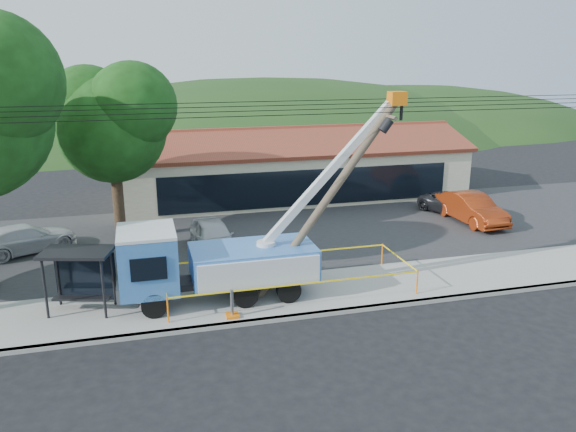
{
  "coord_description": "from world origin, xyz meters",
  "views": [
    {
      "loc": [
        -5.8,
        -15.64,
        9.2
      ],
      "look_at": [
        -0.28,
        5.0,
        3.02
      ],
      "focal_mm": 35.0,
      "sensor_mm": 36.0,
      "label": 1
    }
  ],
  "objects_px": {
    "car_white": "(27,254)",
    "car_dark": "(454,216)",
    "bus_shelter": "(80,266)",
    "utility_truck": "(213,260)",
    "leaning_pole": "(335,188)",
    "car_red": "(470,224)",
    "car_silver": "(214,253)"
  },
  "relations": [
    {
      "from": "bus_shelter",
      "to": "car_silver",
      "type": "height_order",
      "value": "bus_shelter"
    },
    {
      "from": "car_white",
      "to": "car_dark",
      "type": "distance_m",
      "value": 23.27
    },
    {
      "from": "car_silver",
      "to": "car_white",
      "type": "distance_m",
      "value": 8.92
    },
    {
      "from": "bus_shelter",
      "to": "car_silver",
      "type": "distance_m",
      "value": 7.8
    },
    {
      "from": "bus_shelter",
      "to": "car_dark",
      "type": "distance_m",
      "value": 21.73
    },
    {
      "from": "leaning_pole",
      "to": "car_red",
      "type": "relative_size",
      "value": 1.55
    },
    {
      "from": "car_silver",
      "to": "car_dark",
      "type": "relative_size",
      "value": 1.01
    },
    {
      "from": "car_silver",
      "to": "car_red",
      "type": "height_order",
      "value": "car_red"
    },
    {
      "from": "leaning_pole",
      "to": "bus_shelter",
      "type": "xyz_separation_m",
      "value": [
        -9.48,
        0.54,
        -2.4
      ]
    },
    {
      "from": "car_silver",
      "to": "car_dark",
      "type": "height_order",
      "value": "car_silver"
    },
    {
      "from": "car_white",
      "to": "car_dark",
      "type": "bearing_deg",
      "value": -116.39
    },
    {
      "from": "car_red",
      "to": "car_white",
      "type": "xyz_separation_m",
      "value": [
        -23.26,
        1.09,
        0.0
      ]
    },
    {
      "from": "car_dark",
      "to": "utility_truck",
      "type": "bearing_deg",
      "value": -173.3
    },
    {
      "from": "bus_shelter",
      "to": "car_red",
      "type": "xyz_separation_m",
      "value": [
        20.1,
        6.34,
        -1.86
      ]
    },
    {
      "from": "car_white",
      "to": "car_red",
      "type": "bearing_deg",
      "value": -120.59
    },
    {
      "from": "utility_truck",
      "to": "car_white",
      "type": "distance_m",
      "value": 11.19
    },
    {
      "from": "leaning_pole",
      "to": "car_silver",
      "type": "height_order",
      "value": "leaning_pole"
    },
    {
      "from": "bus_shelter",
      "to": "car_red",
      "type": "relative_size",
      "value": 0.56
    },
    {
      "from": "utility_truck",
      "to": "leaning_pole",
      "type": "xyz_separation_m",
      "value": [
        4.7,
        -0.27,
        2.55
      ]
    },
    {
      "from": "bus_shelter",
      "to": "car_white",
      "type": "xyz_separation_m",
      "value": [
        -3.16,
        7.43,
        -1.86
      ]
    },
    {
      "from": "utility_truck",
      "to": "car_silver",
      "type": "xyz_separation_m",
      "value": [
        0.7,
        5.49,
        -1.71
      ]
    },
    {
      "from": "leaning_pole",
      "to": "car_red",
      "type": "height_order",
      "value": "leaning_pole"
    },
    {
      "from": "car_white",
      "to": "car_dark",
      "type": "xyz_separation_m",
      "value": [
        23.26,
        0.62,
        0.0
      ]
    },
    {
      "from": "utility_truck",
      "to": "leaning_pole",
      "type": "height_order",
      "value": "utility_truck"
    },
    {
      "from": "bus_shelter",
      "to": "car_dark",
      "type": "xyz_separation_m",
      "value": [
        20.1,
        8.05,
        -1.86
      ]
    },
    {
      "from": "utility_truck",
      "to": "bus_shelter",
      "type": "xyz_separation_m",
      "value": [
        -4.78,
        0.27,
        0.15
      ]
    },
    {
      "from": "bus_shelter",
      "to": "car_dark",
      "type": "relative_size",
      "value": 0.63
    },
    {
      "from": "car_dark",
      "to": "car_silver",
      "type": "bearing_deg",
      "value": 169.16
    },
    {
      "from": "utility_truck",
      "to": "bus_shelter",
      "type": "bearing_deg",
      "value": 176.78
    },
    {
      "from": "leaning_pole",
      "to": "car_red",
      "type": "distance_m",
      "value": 13.35
    },
    {
      "from": "bus_shelter",
      "to": "car_dark",
      "type": "height_order",
      "value": "bus_shelter"
    },
    {
      "from": "utility_truck",
      "to": "car_dark",
      "type": "distance_m",
      "value": 17.52
    }
  ]
}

